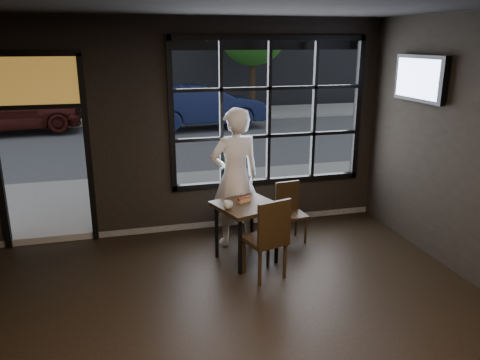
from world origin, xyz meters
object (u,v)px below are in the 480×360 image
object	(u,v)px
chair_near	(264,237)
man	(235,178)
cafe_table	(246,232)
navy_car	(204,106)

from	to	relation	value
chair_near	man	size ratio (longest dim) A/B	0.53
cafe_table	chair_near	bearing A→B (deg)	-97.11
cafe_table	chair_near	world-z (taller)	chair_near
man	navy_car	bearing A→B (deg)	-105.73
cafe_table	man	distance (m)	0.83
man	navy_car	world-z (taller)	man
chair_near	cafe_table	bearing A→B (deg)	-94.51
cafe_table	navy_car	world-z (taller)	navy_car
cafe_table	navy_car	size ratio (longest dim) A/B	0.20
navy_car	man	bearing A→B (deg)	166.52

